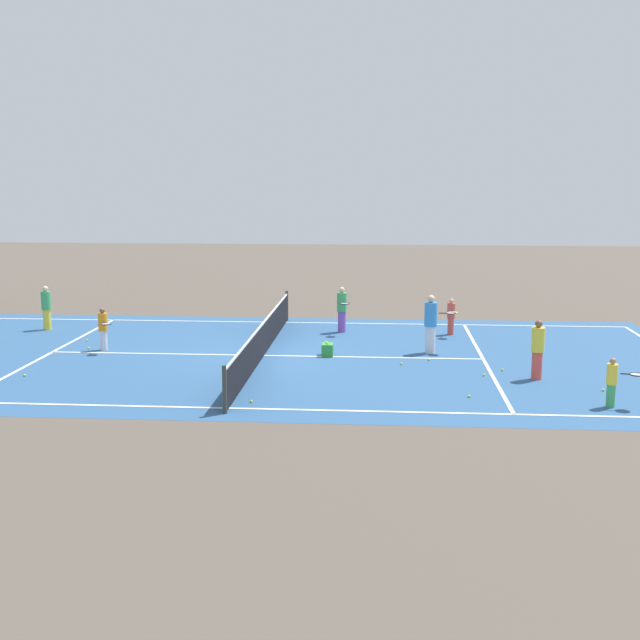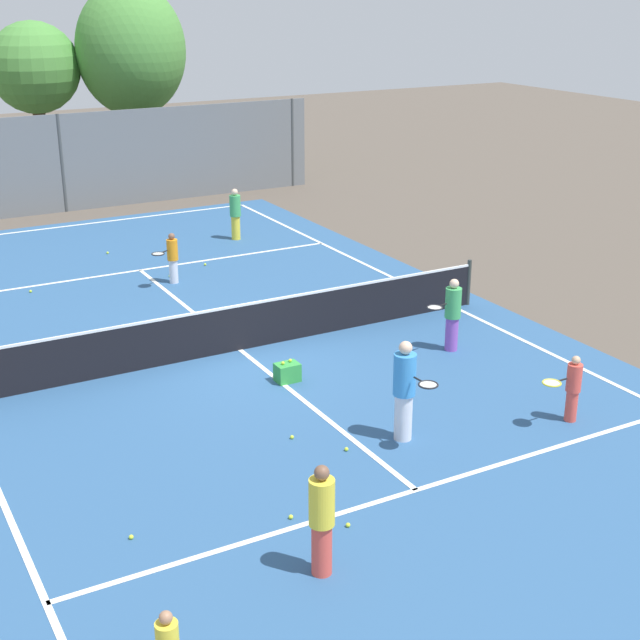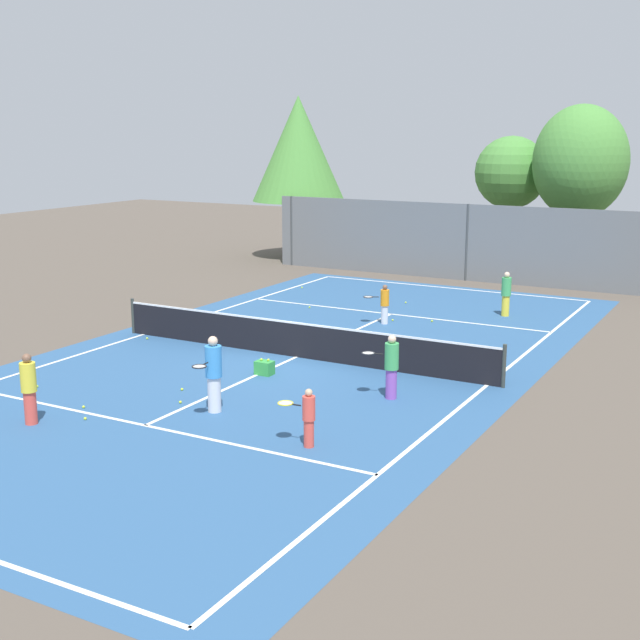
# 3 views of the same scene
# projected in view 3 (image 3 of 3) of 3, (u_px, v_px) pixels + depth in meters

# --- Properties ---
(ground_plane) EXTENTS (80.00, 80.00, 0.00)m
(ground_plane) POSITION_uv_depth(u_px,v_px,m) (297.00, 357.00, 23.60)
(ground_plane) COLOR brown
(court_surface) EXTENTS (13.00, 25.00, 0.01)m
(court_surface) POSITION_uv_depth(u_px,v_px,m) (297.00, 357.00, 23.60)
(court_surface) COLOR #2D5684
(court_surface) RESTS_ON ground_plane
(tennis_net) EXTENTS (11.90, 0.10, 1.10)m
(tennis_net) POSITION_uv_depth(u_px,v_px,m) (296.00, 339.00, 23.49)
(tennis_net) COLOR #333833
(tennis_net) RESTS_ON ground_plane
(perimeter_fence) EXTENTS (18.00, 0.12, 3.20)m
(perimeter_fence) POSITION_uv_depth(u_px,v_px,m) (467.00, 243.00, 35.20)
(perimeter_fence) COLOR slate
(perimeter_fence) RESTS_ON ground_plane
(tree_0) EXTENTS (3.97, 4.02, 7.25)m
(tree_0) POSITION_uv_depth(u_px,v_px,m) (580.00, 162.00, 35.63)
(tree_0) COLOR brown
(tree_0) RESTS_ON ground_plane
(tree_1) EXTENTS (4.49, 4.49, 7.79)m
(tree_1) POSITION_uv_depth(u_px,v_px,m) (298.00, 149.00, 40.71)
(tree_1) COLOR brown
(tree_1) RESTS_ON ground_plane
(tree_2) EXTENTS (3.27, 3.27, 5.93)m
(tree_2) POSITION_uv_depth(u_px,v_px,m) (511.00, 174.00, 38.25)
(tree_2) COLOR brown
(tree_2) RESTS_ON ground_plane
(player_0) EXTENTS (0.32, 0.32, 1.52)m
(player_0) POSITION_uv_depth(u_px,v_px,m) (506.00, 294.00, 28.63)
(player_0) COLOR yellow
(player_0) RESTS_ON ground_plane
(player_1) EXTENTS (0.33, 0.33, 1.57)m
(player_1) POSITION_uv_depth(u_px,v_px,m) (29.00, 388.00, 18.08)
(player_1) COLOR #E54C3F
(player_1) RESTS_ON ground_plane
(player_2) EXTENTS (0.83, 0.63, 1.30)m
(player_2) POSITION_uv_depth(u_px,v_px,m) (384.00, 304.00, 27.49)
(player_2) COLOR silver
(player_2) RESTS_ON ground_plane
(player_3) EXTENTS (0.83, 0.34, 1.21)m
(player_3) POSITION_uv_depth(u_px,v_px,m) (308.00, 417.00, 16.81)
(player_3) COLOR #E54C3F
(player_3) RESTS_ON ground_plane
(player_5) EXTENTS (0.91, 0.48, 1.54)m
(player_5) POSITION_uv_depth(u_px,v_px,m) (391.00, 366.00, 19.81)
(player_5) COLOR purple
(player_5) RESTS_ON ground_plane
(player_6) EXTENTS (0.42, 0.95, 1.75)m
(player_6) POSITION_uv_depth(u_px,v_px,m) (213.00, 373.00, 18.84)
(player_6) COLOR silver
(player_6) RESTS_ON ground_plane
(ball_crate) EXTENTS (0.45, 0.33, 0.43)m
(ball_crate) POSITION_uv_depth(u_px,v_px,m) (264.00, 368.00, 21.89)
(ball_crate) COLOR green
(ball_crate) RESTS_ON ground_plane
(tennis_ball_0) EXTENTS (0.07, 0.07, 0.07)m
(tennis_ball_0) POSITION_uv_depth(u_px,v_px,m) (393.00, 320.00, 28.02)
(tennis_ball_0) COLOR #CCE533
(tennis_ball_0) RESTS_ON ground_plane
(tennis_ball_1) EXTENTS (0.07, 0.07, 0.07)m
(tennis_ball_1) POSITION_uv_depth(u_px,v_px,m) (180.00, 402.00, 19.61)
(tennis_ball_1) COLOR #CCE533
(tennis_ball_1) RESTS_ON ground_plane
(tennis_ball_2) EXTENTS (0.07, 0.07, 0.07)m
(tennis_ball_2) POSITION_uv_depth(u_px,v_px,m) (432.00, 321.00, 27.90)
(tennis_ball_2) COLOR #CCE533
(tennis_ball_2) RESTS_ON ground_plane
(tennis_ball_3) EXTENTS (0.07, 0.07, 0.07)m
(tennis_ball_3) POSITION_uv_depth(u_px,v_px,m) (85.00, 419.00, 18.49)
(tennis_ball_3) COLOR #CCE533
(tennis_ball_3) RESTS_ON ground_plane
(tennis_ball_4) EXTENTS (0.07, 0.07, 0.07)m
(tennis_ball_4) POSITION_uv_depth(u_px,v_px,m) (406.00, 303.00, 30.86)
(tennis_ball_4) COLOR #CCE533
(tennis_ball_4) RESTS_ON ground_plane
(tennis_ball_5) EXTENTS (0.07, 0.07, 0.07)m
(tennis_ball_5) POSITION_uv_depth(u_px,v_px,m) (310.00, 307.00, 30.05)
(tennis_ball_5) COLOR #CCE533
(tennis_ball_5) RESTS_ON ground_plane
(tennis_ball_6) EXTENTS (0.07, 0.07, 0.07)m
(tennis_ball_6) POSITION_uv_depth(u_px,v_px,m) (302.00, 288.00, 33.78)
(tennis_ball_6) COLOR #CCE533
(tennis_ball_6) RESTS_ON ground_plane
(tennis_ball_7) EXTENTS (0.07, 0.07, 0.07)m
(tennis_ball_7) POSITION_uv_depth(u_px,v_px,m) (405.00, 370.00, 22.20)
(tennis_ball_7) COLOR #CCE533
(tennis_ball_7) RESTS_ON ground_plane
(tennis_ball_8) EXTENTS (0.07, 0.07, 0.07)m
(tennis_ball_8) POSITION_uv_depth(u_px,v_px,m) (84.00, 407.00, 19.27)
(tennis_ball_8) COLOR #CCE533
(tennis_ball_8) RESTS_ON ground_plane
(tennis_ball_9) EXTENTS (0.07, 0.07, 0.07)m
(tennis_ball_9) POSITION_uv_depth(u_px,v_px,m) (182.00, 389.00, 20.57)
(tennis_ball_9) COLOR #CCE533
(tennis_ball_9) RESTS_ON ground_plane
(tennis_ball_11) EXTENTS (0.07, 0.07, 0.07)m
(tennis_ball_11) POSITION_uv_depth(u_px,v_px,m) (37.00, 386.00, 20.81)
(tennis_ball_11) COLOR #CCE533
(tennis_ball_11) RESTS_ON ground_plane
(tennis_ball_12) EXTENTS (0.07, 0.07, 0.07)m
(tennis_ball_12) POSITION_uv_depth(u_px,v_px,m) (147.00, 338.00, 25.57)
(tennis_ball_12) COLOR #CCE533
(tennis_ball_12) RESTS_ON ground_plane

